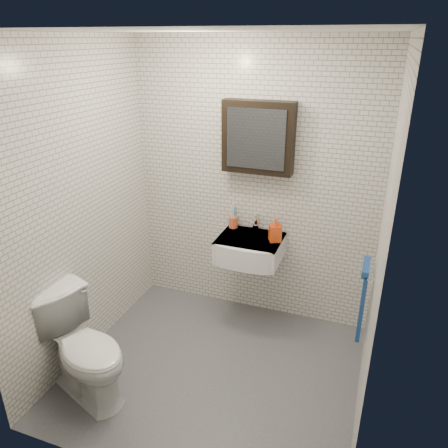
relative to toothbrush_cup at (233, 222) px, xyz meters
The scene contains 9 objects.
ground 1.31m from the toothbrush_cup, 80.06° to the right, with size 2.20×2.00×0.01m, color #515259.
room_shell 1.11m from the toothbrush_cup, 80.06° to the right, with size 2.22×2.02×2.51m.
washbasin 0.33m from the toothbrush_cup, 43.85° to the right, with size 0.55×0.50×0.20m.
faucet 0.22m from the toothbrush_cup, ahead, with size 0.06×0.20×0.15m.
mirror_cabinet 0.82m from the toothbrush_cup, ahead, with size 0.60×0.15×0.60m.
towel_rail 1.36m from the toothbrush_cup, 26.02° to the right, with size 0.09×0.30×0.58m.
toothbrush_cup is the anchor object (origin of this frame).
soap_bottle 0.46m from the toothbrush_cup, 19.32° to the right, with size 0.10×0.10×0.22m, color orange.
toilet 1.67m from the toothbrush_cup, 113.60° to the right, with size 0.44×0.78×0.79m, color white.
Camera 1 is at (1.03, -2.55, 2.46)m, focal length 35.00 mm.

